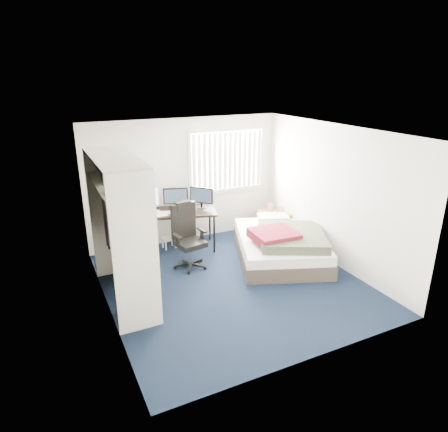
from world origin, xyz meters
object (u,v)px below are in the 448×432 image
desk (174,209)px  bed (281,244)px  office_chair (188,242)px  nightstand (274,215)px

desk → bed: 2.16m
office_chair → bed: size_ratio=0.48×
nightstand → bed: nightstand is taller
office_chair → nightstand: 2.26m
desk → nightstand: size_ratio=2.16×
office_chair → bed: (1.68, -0.47, -0.17)m
desk → office_chair: 0.91m
office_chair → nightstand: bearing=14.9°
nightstand → bed: (-0.50, -1.05, -0.16)m
bed → office_chair: bearing=164.5°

